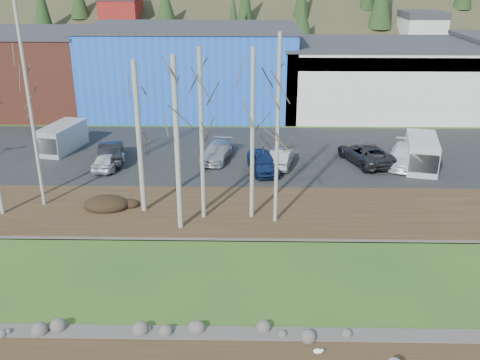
{
  "coord_description": "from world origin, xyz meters",
  "views": [
    {
      "loc": [
        -0.2,
        -14.24,
        13.51
      ],
      "look_at": [
        -0.75,
        13.36,
        2.5
      ],
      "focal_mm": 40.0,
      "sensor_mm": 36.0,
      "label": 1
    }
  ],
  "objects_px": {
    "car_0": "(109,160)",
    "car_3": "(263,162)",
    "car_2": "(217,152)",
    "van_grey": "(61,138)",
    "car_4": "(281,157)",
    "car_6": "(405,156)",
    "car_5": "(365,153)",
    "van_white": "(422,154)",
    "car_1": "(111,152)",
    "seagull": "(318,351)"
  },
  "relations": [
    {
      "from": "car_1",
      "to": "car_5",
      "type": "distance_m",
      "value": 18.67
    },
    {
      "from": "van_white",
      "to": "van_grey",
      "type": "xyz_separation_m",
      "value": [
        -26.92,
        3.3,
        -0.06
      ]
    },
    {
      "from": "van_white",
      "to": "car_1",
      "type": "bearing_deg",
      "value": -169.5
    },
    {
      "from": "car_0",
      "to": "car_6",
      "type": "xyz_separation_m",
      "value": [
        21.28,
        1.09,
        0.08
      ]
    },
    {
      "from": "car_1",
      "to": "car_6",
      "type": "xyz_separation_m",
      "value": [
        21.44,
        -0.34,
        -0.04
      ]
    },
    {
      "from": "car_2",
      "to": "van_white",
      "type": "distance_m",
      "value": 14.74
    },
    {
      "from": "car_3",
      "to": "van_grey",
      "type": "xyz_separation_m",
      "value": [
        -15.63,
        4.29,
        0.29
      ]
    },
    {
      "from": "car_0",
      "to": "car_3",
      "type": "height_order",
      "value": "car_3"
    },
    {
      "from": "seagull",
      "to": "car_2",
      "type": "height_order",
      "value": "car_2"
    },
    {
      "from": "car_5",
      "to": "car_0",
      "type": "bearing_deg",
      "value": -14.52
    },
    {
      "from": "car_4",
      "to": "car_3",
      "type": "bearing_deg",
      "value": 52.46
    },
    {
      "from": "car_6",
      "to": "van_grey",
      "type": "relative_size",
      "value": 1.01
    },
    {
      "from": "car_3",
      "to": "van_white",
      "type": "relative_size",
      "value": 0.81
    },
    {
      "from": "seagull",
      "to": "car_3",
      "type": "height_order",
      "value": "car_3"
    },
    {
      "from": "car_4",
      "to": "van_grey",
      "type": "height_order",
      "value": "van_grey"
    },
    {
      "from": "car_3",
      "to": "seagull",
      "type": "bearing_deg",
      "value": -96.49
    },
    {
      "from": "car_0",
      "to": "van_white",
      "type": "xyz_separation_m",
      "value": [
        22.27,
        0.55,
        0.43
      ]
    },
    {
      "from": "seagull",
      "to": "car_4",
      "type": "bearing_deg",
      "value": 111.71
    },
    {
      "from": "van_white",
      "to": "car_0",
      "type": "bearing_deg",
      "value": -165.84
    },
    {
      "from": "car_4",
      "to": "car_0",
      "type": "bearing_deg",
      "value": 15.21
    },
    {
      "from": "car_4",
      "to": "car_6",
      "type": "distance_m",
      "value": 8.95
    },
    {
      "from": "car_1",
      "to": "car_2",
      "type": "distance_m",
      "value": 7.78
    },
    {
      "from": "car_0",
      "to": "car_2",
      "type": "height_order",
      "value": "car_2"
    },
    {
      "from": "car_5",
      "to": "van_grey",
      "type": "relative_size",
      "value": 1.07
    },
    {
      "from": "seagull",
      "to": "car_0",
      "type": "relative_size",
      "value": 0.11
    },
    {
      "from": "car_0",
      "to": "car_5",
      "type": "relative_size",
      "value": 0.71
    },
    {
      "from": "car_5",
      "to": "seagull",
      "type": "bearing_deg",
      "value": 55.35
    },
    {
      "from": "car_6",
      "to": "car_1",
      "type": "bearing_deg",
      "value": -162.11
    },
    {
      "from": "car_4",
      "to": "seagull",
      "type": "bearing_deg",
      "value": 102.89
    },
    {
      "from": "car_5",
      "to": "van_white",
      "type": "bearing_deg",
      "value": 146.94
    },
    {
      "from": "car_0",
      "to": "van_white",
      "type": "bearing_deg",
      "value": -172.49
    },
    {
      "from": "car_2",
      "to": "van_grey",
      "type": "distance_m",
      "value": 12.41
    },
    {
      "from": "car_1",
      "to": "car_6",
      "type": "relative_size",
      "value": 0.93
    },
    {
      "from": "seagull",
      "to": "car_2",
      "type": "distance_m",
      "value": 21.95
    },
    {
      "from": "car_4",
      "to": "car_6",
      "type": "xyz_separation_m",
      "value": [
        8.95,
        0.37,
        0.07
      ]
    },
    {
      "from": "car_2",
      "to": "van_white",
      "type": "relative_size",
      "value": 0.85
    },
    {
      "from": "car_0",
      "to": "car_2",
      "type": "relative_size",
      "value": 0.85
    },
    {
      "from": "car_5",
      "to": "car_6",
      "type": "relative_size",
      "value": 1.05
    },
    {
      "from": "seagull",
      "to": "van_grey",
      "type": "relative_size",
      "value": 0.09
    },
    {
      "from": "car_1",
      "to": "van_grey",
      "type": "distance_m",
      "value": 5.1
    },
    {
      "from": "seagull",
      "to": "car_3",
      "type": "xyz_separation_m",
      "value": [
        -1.72,
        18.97,
        0.68
      ]
    },
    {
      "from": "car_5",
      "to": "car_6",
      "type": "height_order",
      "value": "car_5"
    },
    {
      "from": "car_4",
      "to": "van_white",
      "type": "distance_m",
      "value": 9.95
    },
    {
      "from": "car_0",
      "to": "car_2",
      "type": "bearing_deg",
      "value": -159.67
    },
    {
      "from": "car_2",
      "to": "van_grey",
      "type": "relative_size",
      "value": 0.9
    },
    {
      "from": "car_2",
      "to": "car_4",
      "type": "relative_size",
      "value": 1.11
    },
    {
      "from": "car_5",
      "to": "van_grey",
      "type": "distance_m",
      "value": 23.28
    },
    {
      "from": "car_0",
      "to": "van_grey",
      "type": "height_order",
      "value": "van_grey"
    },
    {
      "from": "car_1",
      "to": "car_3",
      "type": "xyz_separation_m",
      "value": [
        11.14,
        -1.87,
        -0.05
      ]
    },
    {
      "from": "car_2",
      "to": "car_5",
      "type": "height_order",
      "value": "car_5"
    }
  ]
}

